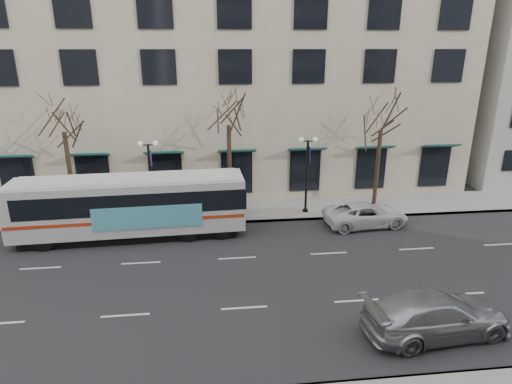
{
  "coord_description": "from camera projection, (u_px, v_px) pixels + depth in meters",
  "views": [
    {
      "loc": [
        -1.22,
        -18.05,
        10.65
      ],
      "look_at": [
        0.91,
        1.36,
        4.0
      ],
      "focal_mm": 30.0,
      "sensor_mm": 36.0,
      "label": 1
    }
  ],
  "objects": [
    {
      "name": "ground",
      "position": [
        240.0,
        280.0,
        20.54
      ],
      "size": [
        160.0,
        160.0,
        0.0
      ],
      "primitive_type": "plane",
      "color": "black",
      "rests_on": "ground"
    },
    {
      "name": "sidewalk_far",
      "position": [
        303.0,
        208.0,
        29.5
      ],
      "size": [
        80.0,
        4.0,
        0.15
      ],
      "primitive_type": "cube",
      "color": "gray",
      "rests_on": "ground"
    },
    {
      "name": "building_hotel",
      "position": [
        197.0,
        30.0,
        36.22
      ],
      "size": [
        40.0,
        20.0,
        24.0
      ],
      "primitive_type": "cube",
      "color": "tan",
      "rests_on": "ground"
    },
    {
      "name": "tree_far_left",
      "position": [
        62.0,
        116.0,
        25.62
      ],
      "size": [
        3.6,
        3.6,
        8.34
      ],
      "color": "black",
      "rests_on": "ground"
    },
    {
      "name": "tree_far_mid",
      "position": [
        228.0,
        110.0,
        26.59
      ],
      "size": [
        3.6,
        3.6,
        8.55
      ],
      "color": "black",
      "rests_on": "ground"
    },
    {
      "name": "tree_far_right",
      "position": [
        382.0,
        115.0,
        27.78
      ],
      "size": [
        3.6,
        3.6,
        8.06
      ],
      "color": "black",
      "rests_on": "ground"
    },
    {
      "name": "lamp_post_left",
      "position": [
        151.0,
        176.0,
        26.79
      ],
      "size": [
        1.22,
        0.45,
        5.21
      ],
      "color": "black",
      "rests_on": "ground"
    },
    {
      "name": "lamp_post_right",
      "position": [
        307.0,
        171.0,
        27.83
      ],
      "size": [
        1.22,
        0.45,
        5.21
      ],
      "color": "black",
      "rests_on": "ground"
    },
    {
      "name": "city_bus",
      "position": [
        132.0,
        205.0,
        24.76
      ],
      "size": [
        13.28,
        3.45,
        3.57
      ],
      "rotation": [
        0.0,
        0.0,
        0.04
      ],
      "color": "silver",
      "rests_on": "ground"
    },
    {
      "name": "silver_car",
      "position": [
        436.0,
        315.0,
        16.51
      ],
      "size": [
        6.0,
        2.95,
        1.68
      ],
      "primitive_type": "imported",
      "rotation": [
        0.0,
        0.0,
        1.68
      ],
      "color": "#A3A5AA",
      "rests_on": "ground"
    },
    {
      "name": "white_pickup",
      "position": [
        366.0,
        214.0,
        26.67
      ],
      "size": [
        5.4,
        2.84,
        1.45
      ],
      "primitive_type": "imported",
      "rotation": [
        0.0,
        0.0,
        1.65
      ],
      "color": "silver",
      "rests_on": "ground"
    }
  ]
}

